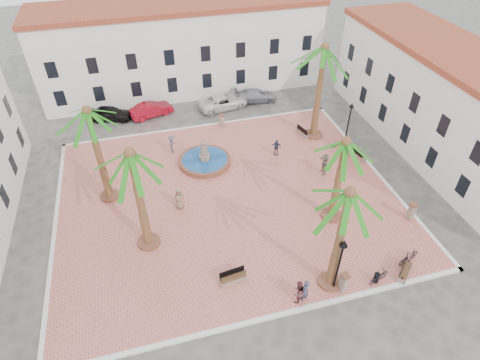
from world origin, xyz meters
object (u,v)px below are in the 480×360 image
at_px(litter_bin, 376,278).
at_px(bench_se, 405,272).
at_px(lamppost_s, 341,257).
at_px(pedestrian_fountain_b, 276,147).
at_px(bollard_e, 412,211).
at_px(pedestrian_fountain_a, 179,199).
at_px(palm_sw, 132,165).
at_px(palm_s, 348,204).
at_px(bollard_se, 344,282).
at_px(bench_s, 233,278).
at_px(bicycle_a, 379,277).
at_px(palm_ne, 324,58).
at_px(cyclist_b, 298,292).
at_px(palm_nw, 89,121).
at_px(bench_ne, 303,133).
at_px(palm_e, 344,152).
at_px(cyclist_a, 305,290).
at_px(bench_e, 356,154).
at_px(car_white, 223,102).
at_px(lamppost_e, 350,117).
at_px(pedestrian_east, 325,164).
at_px(car_silver, 256,95).
at_px(pedestrian_north, 172,144).
at_px(bicycle_b, 409,257).
at_px(car_red, 151,110).
at_px(bollard_n, 222,120).
at_px(fountain, 205,160).
at_px(car_black, 110,113).

bearing_deg(litter_bin, bench_se, 0.38).
distance_m(lamppost_s, pedestrian_fountain_b, 14.76).
relative_size(bollard_e, pedestrian_fountain_a, 0.82).
xyz_separation_m(palm_sw, lamppost_s, (10.77, -6.87, -3.88)).
distance_m(palm_s, pedestrian_fountain_a, 13.77).
bearing_deg(bollard_se, pedestrian_fountain_a, 130.36).
height_order(bench_s, bicycle_a, bench_s).
bearing_deg(palm_ne, lamppost_s, -109.35).
height_order(palm_sw, cyclist_b, palm_sw).
bearing_deg(bollard_e, pedestrian_fountain_a, 160.46).
bearing_deg(palm_nw, cyclist_b, -50.08).
height_order(palm_nw, palm_s, palm_nw).
height_order(bench_ne, pedestrian_fountain_b, pedestrian_fountain_b).
xyz_separation_m(palm_e, bench_s, (-8.60, -3.73, -5.65)).
height_order(bench_ne, cyclist_a, cyclist_a).
height_order(bench_e, bicycle_a, bench_e).
xyz_separation_m(bench_ne, car_white, (-6.13, 7.42, 0.34)).
xyz_separation_m(palm_e, bench_ne, (2.24, 10.96, -5.67)).
relative_size(lamppost_e, cyclist_a, 2.38).
relative_size(palm_sw, pedestrian_east, 4.22).
relative_size(palm_nw, car_silver, 1.75).
relative_size(palm_e, palm_ne, 0.78).
xyz_separation_m(palm_ne, pedestrian_fountain_b, (-4.51, -2.02, -6.96)).
bearing_deg(palm_sw, bollard_e, -8.27).
distance_m(palm_s, pedestrian_north, 19.49).
xyz_separation_m(palm_sw, bicycle_b, (16.45, -6.27, -6.35)).
relative_size(litter_bin, car_red, 0.17).
bearing_deg(bollard_n, pedestrian_east, -55.70).
xyz_separation_m(palm_ne, bench_s, (-11.72, -14.34, -7.47)).
height_order(palm_sw, lamppost_e, palm_sw).
bearing_deg(car_red, lamppost_e, -137.49).
height_order(fountain, car_black, fountain).
xyz_separation_m(fountain, pedestrian_north, (-2.48, 2.42, 0.53)).
bearing_deg(bollard_n, lamppost_e, -30.03).
bearing_deg(bench_se, bench_ne, 48.83).
bearing_deg(fountain, palm_nw, -163.86).
bearing_deg(bicycle_b, car_silver, -7.98).
relative_size(bench_s, lamppost_s, 0.41).
height_order(palm_e, car_silver, palm_e).
height_order(palm_sw, palm_ne, palm_ne).
xyz_separation_m(palm_nw, palm_e, (15.96, -6.67, -1.01)).
bearing_deg(pedestrian_fountain_b, bollard_n, 147.05).
bearing_deg(bicycle_b, pedestrian_north, 23.14).
bearing_deg(car_silver, bicycle_b, -165.48).
distance_m(bicycle_a, bicycle_b, 2.84).
xyz_separation_m(bollard_n, car_black, (-10.62, 4.43, -0.08)).
xyz_separation_m(pedestrian_east, car_red, (-13.05, 13.74, -0.39)).
distance_m(fountain, car_white, 10.13).
bearing_deg(cyclist_a, fountain, -102.54).
bearing_deg(bench_se, pedestrian_east, 51.93).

